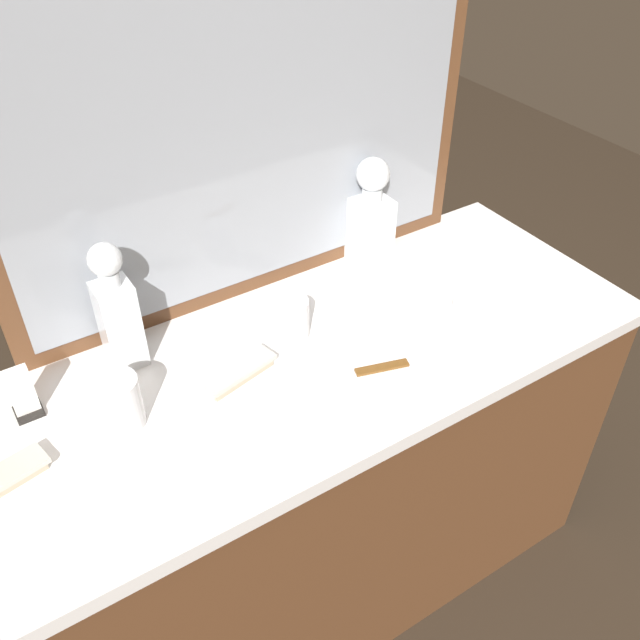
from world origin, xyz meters
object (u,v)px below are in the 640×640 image
Objects in this scene: silver_brush_far_right at (238,373)px; crystal_decanter_center at (371,222)px; silver_brush_right at (5,478)px; porcelain_dish at (468,306)px; crystal_tumbler_right at (119,404)px; crystal_decanter_left at (118,318)px; napkin_holder at (23,395)px; crystal_tumbler_left at (293,320)px; tortoiseshell_comb at (382,367)px.

crystal_decanter_center is at bearing 23.36° from silver_brush_far_right.
silver_brush_right is 2.27× the size of porcelain_dish.
crystal_decanter_center is 0.73m from crystal_tumbler_right.
silver_brush_right is at bearing 176.64° from porcelain_dish.
crystal_decanter_left is at bearing 135.29° from silver_brush_far_right.
crystal_decanter_center is 1.77× the size of silver_brush_right.
silver_brush_far_right is 2.53× the size of porcelain_dish.
crystal_decanter_center is 0.85m from napkin_holder.
crystal_tumbler_left is 0.40m from crystal_tumbler_right.
crystal_decanter_center reaches higher than tortoiseshell_comb.
silver_brush_right is at bearing -173.13° from crystal_tumbler_left.
porcelain_dish reaches higher than tortoiseshell_comb.
crystal_tumbler_left is 0.40m from porcelain_dish.
silver_brush_far_right is at bearing -156.64° from crystal_decanter_center.
porcelain_dish is (0.78, -0.08, -0.04)m from crystal_tumbler_right.
porcelain_dish is (1.00, -0.06, -0.01)m from silver_brush_right.
crystal_tumbler_right is 0.24m from silver_brush_far_right.
crystal_tumbler_right is at bearing -172.83° from crystal_tumbler_left.
silver_brush_right is (-0.45, -0.02, 0.00)m from silver_brush_far_right.
silver_brush_far_right is at bearing -1.40° from crystal_tumbler_right.
crystal_decanter_center is (0.63, 0.03, -0.00)m from crystal_decanter_left.
crystal_decanter_left is 0.36m from silver_brush_right.
tortoiseshell_comb is at bearing -35.25° from crystal_decanter_left.
silver_brush_right reaches higher than porcelain_dish.
crystal_tumbler_right reaches higher than crystal_tumbler_left.
silver_brush_far_right is 1.11× the size of silver_brush_right.
crystal_tumbler_left is (-0.31, -0.15, -0.07)m from crystal_decanter_center.
crystal_tumbler_left is 1.33× the size of porcelain_dish.
crystal_decanter_center is 0.34m from crystal_tumbler_left.
crystal_tumbler_left is 0.80× the size of tortoiseshell_comb.
silver_brush_far_right is 0.45m from silver_brush_right.
crystal_decanter_center is 1.59× the size of silver_brush_far_right.
crystal_tumbler_left is at bearing 117.04° from tortoiseshell_comb.
crystal_tumbler_left is at bearing 7.17° from crystal_tumbler_right.
crystal_decanter_center is at bearing 105.18° from porcelain_dish.
silver_brush_far_right is 0.55m from porcelain_dish.
porcelain_dish is (0.54, -0.08, -0.01)m from silver_brush_far_right.
napkin_holder reaches higher than silver_brush_right.
napkin_holder reaches higher than silver_brush_far_right.
crystal_decanter_left is at bearing 161.05° from porcelain_dish.
crystal_tumbler_left is 0.82× the size of napkin_holder.
napkin_holder is at bearing 157.66° from tortoiseshell_comb.
porcelain_dish is 0.60× the size of tortoiseshell_comb.
crystal_tumbler_left is at bearing 6.87° from silver_brush_right.
crystal_tumbler_left is at bearing 19.15° from silver_brush_far_right.
crystal_decanter_left is at bearing 10.69° from napkin_holder.
crystal_decanter_left is at bearing 161.34° from crystal_tumbler_left.
napkin_holder is (-0.84, -0.07, -0.06)m from crystal_decanter_center.
crystal_decanter_left is at bearing -176.93° from crystal_decanter_center.
silver_brush_far_right is (-0.47, -0.20, -0.10)m from crystal_decanter_center.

